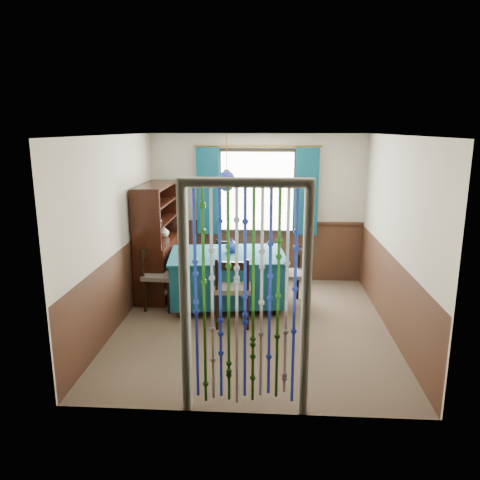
# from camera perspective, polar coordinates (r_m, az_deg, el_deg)

# --- Properties ---
(floor) EXTENTS (4.00, 4.00, 0.00)m
(floor) POSITION_cam_1_polar(r_m,az_deg,el_deg) (6.40, 1.51, -10.31)
(floor) COLOR brown
(floor) RESTS_ON ground
(ceiling) EXTENTS (4.00, 4.00, 0.00)m
(ceiling) POSITION_cam_1_polar(r_m,az_deg,el_deg) (5.86, 1.66, 12.67)
(ceiling) COLOR silver
(ceiling) RESTS_ON ground
(wall_back) EXTENTS (3.60, 0.00, 3.60)m
(wall_back) POSITION_cam_1_polar(r_m,az_deg,el_deg) (7.97, 2.10, 3.85)
(wall_back) COLOR beige
(wall_back) RESTS_ON ground
(wall_front) EXTENTS (3.60, 0.00, 3.60)m
(wall_front) POSITION_cam_1_polar(r_m,az_deg,el_deg) (4.08, 0.57, -5.58)
(wall_front) COLOR beige
(wall_front) RESTS_ON ground
(wall_left) EXTENTS (0.00, 4.00, 4.00)m
(wall_left) POSITION_cam_1_polar(r_m,az_deg,el_deg) (6.33, -14.93, 0.86)
(wall_left) COLOR beige
(wall_left) RESTS_ON ground
(wall_right) EXTENTS (0.00, 4.00, 4.00)m
(wall_right) POSITION_cam_1_polar(r_m,az_deg,el_deg) (6.21, 18.41, 0.39)
(wall_right) COLOR beige
(wall_right) RESTS_ON ground
(wainscot_back) EXTENTS (3.60, 0.00, 3.60)m
(wainscot_back) POSITION_cam_1_polar(r_m,az_deg,el_deg) (8.11, 2.05, -1.39)
(wainscot_back) COLOR #45281A
(wainscot_back) RESTS_ON ground
(wainscot_front) EXTENTS (3.60, 0.00, 3.60)m
(wainscot_front) POSITION_cam_1_polar(r_m,az_deg,el_deg) (4.40, 0.56, -14.79)
(wainscot_front) COLOR #45281A
(wainscot_front) RESTS_ON ground
(wainscot_left) EXTENTS (0.00, 4.00, 4.00)m
(wainscot_left) POSITION_cam_1_polar(r_m,az_deg,el_deg) (6.52, -14.41, -5.58)
(wainscot_left) COLOR #45281A
(wainscot_left) RESTS_ON ground
(wainscot_right) EXTENTS (0.00, 4.00, 4.00)m
(wainscot_right) POSITION_cam_1_polar(r_m,az_deg,el_deg) (6.41, 17.78, -6.14)
(wainscot_right) COLOR #45281A
(wainscot_right) RESTS_ON ground
(window) EXTENTS (1.32, 0.12, 1.42)m
(window) POSITION_cam_1_polar(r_m,az_deg,el_deg) (7.87, 2.11, 5.94)
(window) COLOR black
(window) RESTS_ON wall_back
(doorway) EXTENTS (1.16, 0.12, 2.18)m
(doorway) POSITION_cam_1_polar(r_m,az_deg,el_deg) (4.21, 0.61, -7.89)
(doorway) COLOR silver
(doorway) RESTS_ON ground
(dining_table) EXTENTS (1.79, 1.34, 0.80)m
(dining_table) POSITION_cam_1_polar(r_m,az_deg,el_deg) (6.91, -1.54, -4.41)
(dining_table) COLOR #104153
(dining_table) RESTS_ON floor
(chair_near) EXTENTS (0.49, 0.47, 0.96)m
(chair_near) POSITION_cam_1_polar(r_m,az_deg,el_deg) (6.22, -0.90, -5.97)
(chair_near) COLOR black
(chair_near) RESTS_ON floor
(chair_far) EXTENTS (0.41, 0.39, 0.81)m
(chair_far) POSITION_cam_1_polar(r_m,az_deg,el_deg) (7.60, -1.66, -2.96)
(chair_far) COLOR black
(chair_far) RESTS_ON floor
(chair_left) EXTENTS (0.48, 0.49, 0.93)m
(chair_left) POSITION_cam_1_polar(r_m,az_deg,el_deg) (6.93, -9.95, -4.29)
(chair_left) COLOR black
(chair_left) RESTS_ON floor
(chair_right) EXTENTS (0.49, 0.50, 0.86)m
(chair_right) POSITION_cam_1_polar(r_m,az_deg,el_deg) (7.04, 6.46, -4.19)
(chair_right) COLOR black
(chair_right) RESTS_ON floor
(sideboard) EXTENTS (0.46, 1.34, 1.74)m
(sideboard) POSITION_cam_1_polar(r_m,az_deg,el_deg) (7.53, -9.98, -1.95)
(sideboard) COLOR black
(sideboard) RESTS_ON floor
(pendant_lamp) EXTENTS (0.24, 0.24, 0.79)m
(pendant_lamp) POSITION_cam_1_polar(r_m,az_deg,el_deg) (6.61, -1.61, 7.24)
(pendant_lamp) COLOR olive
(pendant_lamp) RESTS_ON ceiling
(vase_table) EXTENTS (0.21, 0.21, 0.18)m
(vase_table) POSITION_cam_1_polar(r_m,az_deg,el_deg) (6.89, -0.99, -0.73)
(vase_table) COLOR navy
(vase_table) RESTS_ON dining_table
(bowl_shelf) EXTENTS (0.25, 0.25, 0.05)m
(bowl_shelf) POSITION_cam_1_polar(r_m,az_deg,el_deg) (7.13, -10.20, 2.22)
(bowl_shelf) COLOR beige
(bowl_shelf) RESTS_ON sideboard
(vase_sideboard) EXTENTS (0.21, 0.21, 0.20)m
(vase_sideboard) POSITION_cam_1_polar(r_m,az_deg,el_deg) (7.65, -9.27, 1.13)
(vase_sideboard) COLOR beige
(vase_sideboard) RESTS_ON sideboard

